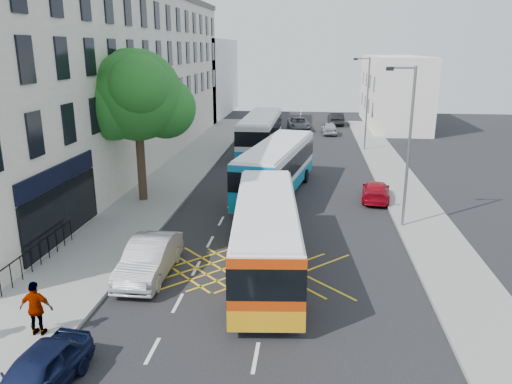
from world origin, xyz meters
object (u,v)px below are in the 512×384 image
(pedestrian_far, at_px, (36,308))
(bus_near, at_px, (266,235))
(red_hatchback, at_px, (376,191))
(distant_car_silver, at_px, (329,128))
(parked_car_blue, at_px, (38,374))
(parked_car_silver, at_px, (149,259))
(lamp_near, at_px, (408,140))
(lamp_far, at_px, (366,99))
(bus_mid, at_px, (277,168))
(bus_far, at_px, (261,133))
(street_tree, at_px, (136,96))
(distant_car_dark, at_px, (336,119))
(distant_car_grey, at_px, (299,124))

(pedestrian_far, bearing_deg, bus_near, -140.98)
(red_hatchback, bearing_deg, distant_car_silver, -77.87)
(bus_near, xyz_separation_m, parked_car_blue, (-5.35, -8.39, -0.95))
(parked_car_silver, relative_size, pedestrian_far, 2.56)
(lamp_near, xyz_separation_m, lamp_far, (0.00, 20.00, 0.00))
(parked_car_blue, xyz_separation_m, distant_car_silver, (9.01, 42.89, 0.01))
(lamp_far, relative_size, bus_near, 0.73)
(pedestrian_far, bearing_deg, bus_mid, -112.10)
(bus_mid, bearing_deg, bus_near, -78.45)
(bus_far, height_order, parked_car_blue, bus_far)
(bus_near, bearing_deg, pedestrian_far, -144.34)
(street_tree, xyz_separation_m, distant_car_dark, (12.91, 32.67, -5.55))
(lamp_near, height_order, distant_car_silver, lamp_near)
(lamp_far, distance_m, distant_car_silver, 9.91)
(street_tree, height_order, lamp_far, street_tree)
(lamp_far, xyz_separation_m, red_hatchback, (-0.70, -15.19, -4.03))
(lamp_near, bearing_deg, distant_car_silver, 95.56)
(parked_car_blue, bearing_deg, bus_mid, 82.74)
(lamp_far, xyz_separation_m, bus_near, (-6.45, -25.86, -3.03))
(street_tree, xyz_separation_m, distant_car_grey, (8.59, 28.18, -5.59))
(lamp_near, distance_m, bus_far, 20.75)
(parked_car_blue, height_order, pedestrian_far, pedestrian_far)
(distant_car_silver, bearing_deg, bus_far, 54.57)
(parked_car_silver, height_order, distant_car_silver, parked_car_silver)
(bus_near, relative_size, distant_car_dark, 2.41)
(lamp_far, bearing_deg, red_hatchback, -92.62)
(parked_car_silver, height_order, distant_car_dark, parked_car_silver)
(bus_far, bearing_deg, pedestrian_far, -96.66)
(bus_near, bearing_deg, street_tree, 127.83)
(lamp_far, height_order, distant_car_grey, lamp_far)
(bus_near, xyz_separation_m, parked_car_silver, (-4.65, -1.06, -0.82))
(bus_mid, xyz_separation_m, distant_car_silver, (4.03, 23.01, -1.04))
(distant_car_silver, bearing_deg, distant_car_grey, -40.64)
(lamp_near, xyz_separation_m, bus_near, (-6.45, -5.86, -3.03))
(street_tree, distance_m, red_hatchback, 15.24)
(parked_car_silver, xyz_separation_m, red_hatchback, (10.40, 11.73, -0.19))
(lamp_near, bearing_deg, parked_car_silver, -148.05)
(bus_mid, bearing_deg, street_tree, -151.60)
(distant_car_grey, bearing_deg, distant_car_silver, -43.85)
(bus_far, distance_m, parked_car_blue, 32.80)
(street_tree, height_order, lamp_near, street_tree)
(distant_car_grey, bearing_deg, bus_far, -110.12)
(bus_near, bearing_deg, bus_far, 91.01)
(bus_mid, relative_size, distant_car_grey, 2.32)
(parked_car_blue, height_order, distant_car_grey, distant_car_grey)
(street_tree, bearing_deg, distant_car_silver, 65.09)
(bus_near, relative_size, parked_car_blue, 2.93)
(bus_near, relative_size, bus_far, 0.92)
(red_hatchback, bearing_deg, parked_car_silver, 55.57)
(bus_mid, xyz_separation_m, parked_car_blue, (-4.98, -19.89, -1.05))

